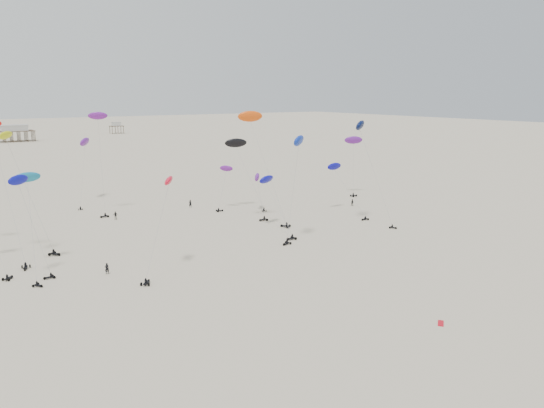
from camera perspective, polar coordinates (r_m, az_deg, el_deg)
ground_plane at (r=207.09m, az=-17.34°, el=3.45°), size 900.00×900.00×0.00m
pavilion_main at (r=351.17m, az=-25.92°, el=6.76°), size 21.00×13.00×9.80m
pavilion_small at (r=395.54m, az=-16.38°, el=7.80°), size 9.00×7.00×8.00m
rig_0 at (r=100.46m, az=-24.85°, el=1.72°), size 8.73×5.04×22.43m
rig_1 at (r=85.24m, az=-11.90°, el=-1.35°), size 9.41×8.90×16.07m
rig_2 at (r=129.77m, az=7.31°, el=3.03°), size 4.90×14.95×16.30m
rig_3 at (r=100.30m, az=-26.94°, el=2.78°), size 4.73×13.85×24.90m
rig_4 at (r=117.74m, az=9.77°, el=7.36°), size 5.65×12.58×23.30m
rig_6 at (r=94.47m, az=-24.70°, el=1.03°), size 4.87×14.24×18.20m
rig_8 at (r=116.79m, az=-1.72°, el=7.45°), size 6.96×12.88×25.13m
rig_9 at (r=89.50m, az=-24.88°, el=-0.21°), size 5.60×5.27×16.40m
rig_10 at (r=127.42m, az=-1.46°, el=1.88°), size 7.73×13.54×13.27m
rig_11 at (r=131.43m, az=-5.17°, el=2.47°), size 6.07×5.12×10.94m
rig_12 at (r=131.93m, az=-18.08°, el=6.65°), size 5.34×8.96×24.28m
rig_13 at (r=101.26m, az=2.67°, el=5.05°), size 7.57×4.98×20.81m
rig_14 at (r=152.49m, az=8.76°, el=5.85°), size 7.13×7.28×16.60m
rig_15 at (r=149.90m, az=-19.54°, el=5.80°), size 8.55×16.49×19.52m
rig_16 at (r=131.31m, az=-3.65°, el=5.95°), size 7.57×9.94×18.14m
rig_17 at (r=112.14m, az=-0.01°, el=1.28°), size 6.17×15.63×15.64m
spectator_0 at (r=89.71m, az=-17.30°, el=-7.20°), size 0.87×0.67×2.17m
spectator_1 at (r=137.49m, az=8.65°, el=-0.21°), size 1.15×0.96×2.04m
spectator_2 at (r=126.74m, az=-16.47°, el=-1.60°), size 1.45×1.14×2.17m
spectator_3 at (r=135.86m, az=-8.78°, el=-0.36°), size 0.95×0.76×2.28m
grounded_kite_b at (r=71.68m, az=17.70°, el=-12.15°), size 1.84×1.67×0.07m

